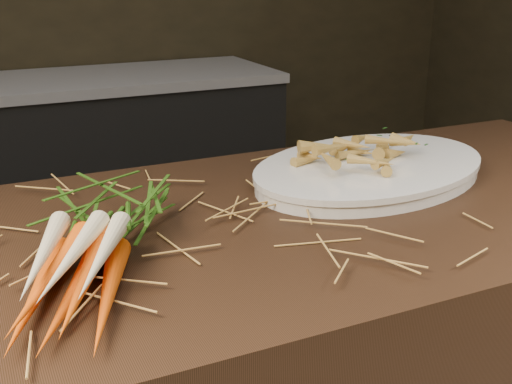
% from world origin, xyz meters
% --- Properties ---
extents(back_counter, '(1.82, 0.62, 0.84)m').
position_xyz_m(back_counter, '(0.30, 2.18, 0.42)').
color(back_counter, black).
rests_on(back_counter, ground).
extents(straw_bedding, '(1.40, 0.60, 0.02)m').
position_xyz_m(straw_bedding, '(0.00, 0.30, 0.91)').
color(straw_bedding, olive).
rests_on(straw_bedding, main_counter).
extents(root_veg_bunch, '(0.32, 0.49, 0.09)m').
position_xyz_m(root_veg_bunch, '(0.04, 0.25, 0.94)').
color(root_veg_bunch, '#E84200').
rests_on(root_veg_bunch, main_counter).
extents(serving_platter, '(0.59, 0.47, 0.03)m').
position_xyz_m(serving_platter, '(0.60, 0.39, 0.91)').
color(serving_platter, white).
rests_on(serving_platter, main_counter).
extents(roasted_veg_heap, '(0.29, 0.24, 0.06)m').
position_xyz_m(roasted_veg_heap, '(0.60, 0.39, 0.96)').
color(roasted_veg_heap, '#B08137').
rests_on(roasted_veg_heap, serving_platter).
extents(serving_fork, '(0.02, 0.19, 0.00)m').
position_xyz_m(serving_fork, '(0.78, 0.41, 0.93)').
color(serving_fork, silver).
rests_on(serving_fork, serving_platter).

